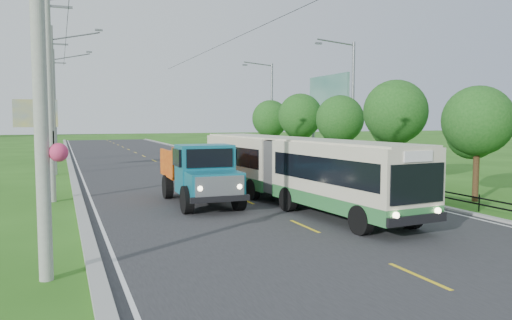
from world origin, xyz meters
TOP-DOWN VIEW (x-y plane):
  - ground at (0.00, 0.00)m, footprint 240.00×240.00m
  - road at (0.00, 20.00)m, footprint 14.00×120.00m
  - curb_left at (-7.20, 20.00)m, footprint 0.40×120.00m
  - curb_right at (7.15, 20.00)m, footprint 0.30×120.00m
  - edge_line_left at (-6.65, 20.00)m, footprint 0.12×120.00m
  - edge_line_right at (6.65, 20.00)m, footprint 0.12×120.00m
  - centre_dash at (0.00, 0.00)m, footprint 0.12×2.20m
  - railing_right at (8.00, 14.00)m, footprint 0.04×40.00m
  - pole_nearest at (-8.24, -3.00)m, footprint 3.51×0.44m
  - pole_near at (-8.26, 9.00)m, footprint 3.51×0.32m
  - pole_mid at (-8.26, 21.00)m, footprint 3.51×0.32m
  - pole_far at (-8.26, 33.00)m, footprint 3.51×0.32m
  - tree_second at (9.86, 2.14)m, footprint 3.18×3.26m
  - tree_third at (9.86, 8.14)m, footprint 3.60×3.62m
  - tree_fourth at (9.86, 14.14)m, footprint 3.24×3.31m
  - tree_fifth at (9.86, 20.14)m, footprint 3.48×3.52m
  - tree_back at (9.86, 26.14)m, footprint 3.30×3.36m
  - streetlight_mid at (10.64, 14.00)m, footprint 3.02×0.20m
  - streetlight_far at (10.64, 28.00)m, footprint 3.02×0.20m
  - planter_near at (8.60, 6.00)m, footprint 0.64×0.64m
  - planter_mid at (8.60, 14.00)m, footprint 0.64×0.64m
  - planter_far at (8.60, 22.00)m, footprint 0.64×0.64m
  - billboard_left at (-9.50, 24.00)m, footprint 3.00×0.20m
  - billboard_right at (12.30, 20.00)m, footprint 0.24×6.00m
  - bus at (1.65, 4.31)m, footprint 3.70×15.03m
  - dump_truck at (-2.15, 6.04)m, footprint 2.61×6.44m

SIDE VIEW (x-z plane):
  - ground at x=0.00m, z-range 0.00..0.00m
  - road at x=0.00m, z-range 0.00..0.02m
  - edge_line_left at x=-6.65m, z-range 0.02..0.02m
  - edge_line_right at x=6.65m, z-range 0.02..0.02m
  - centre_dash at x=0.00m, z-range 0.02..0.02m
  - curb_right at x=7.15m, z-range 0.00..0.10m
  - curb_left at x=-7.20m, z-range 0.00..0.15m
  - planter_near at x=8.60m, z-range -0.05..0.62m
  - planter_mid at x=8.60m, z-range -0.05..0.62m
  - planter_far at x=8.60m, z-range -0.05..0.62m
  - railing_right at x=8.00m, z-range 0.00..0.60m
  - dump_truck at x=-2.15m, z-range 0.18..2.86m
  - bus at x=1.65m, z-range 0.29..3.16m
  - tree_second at x=9.86m, z-range 0.87..6.17m
  - tree_fourth at x=9.86m, z-range 0.89..6.29m
  - tree_back at x=9.86m, z-range 0.90..6.40m
  - tree_fifth at x=9.86m, z-range 0.95..6.75m
  - billboard_left at x=-9.50m, z-range 1.27..6.47m
  - tree_third at x=9.86m, z-range 0.99..6.99m
  - streetlight_mid at x=10.64m, z-range 0.37..9.44m
  - streetlight_far at x=10.64m, z-range 0.37..9.44m
  - pole_nearest at x=-8.24m, z-range -0.06..9.94m
  - pole_near at x=-8.26m, z-range 0.09..10.09m
  - pole_mid at x=-8.26m, z-range 0.09..10.09m
  - pole_far at x=-8.26m, z-range 0.09..10.09m
  - billboard_right at x=12.30m, z-range 1.69..8.99m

